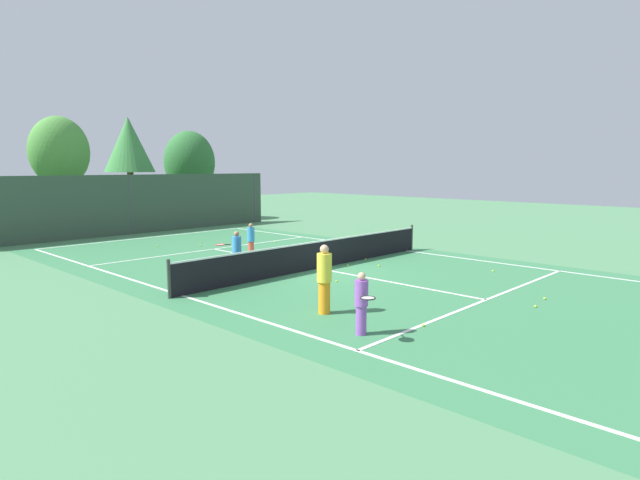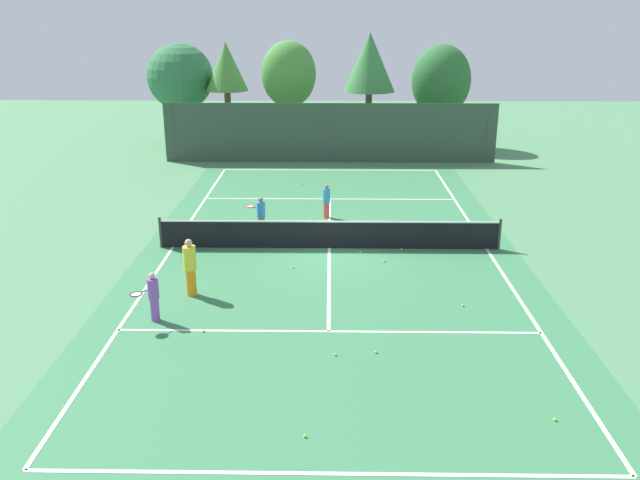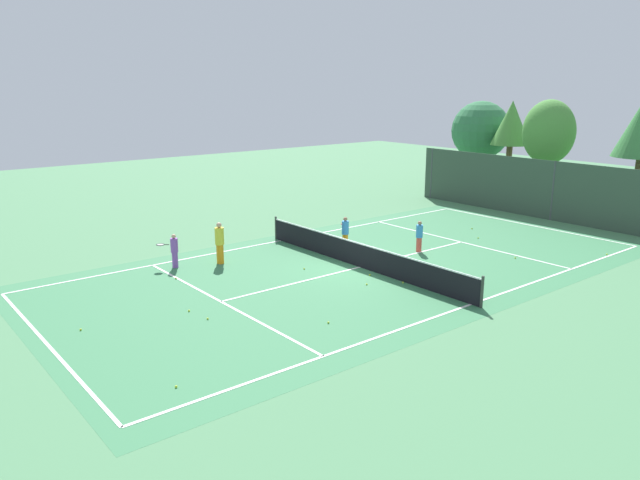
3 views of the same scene
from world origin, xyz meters
name	(u,v)px [view 2 (image 2 of 3)]	position (x,y,z in m)	size (l,w,h in m)	color
ground_plane	(329,248)	(0.00, 0.00, 0.00)	(80.00, 80.00, 0.00)	#4C8456
court_surface	(329,248)	(0.00, 0.00, 0.00)	(13.00, 25.00, 0.01)	#387A4C
tennis_net	(329,234)	(0.00, 0.00, 0.51)	(11.90, 0.10, 1.10)	#333833
perimeter_fence	(330,133)	(0.00, 14.00, 1.60)	(18.00, 0.12, 3.20)	#384C3D
tree_0	(441,81)	(6.57, 18.54, 3.91)	(3.51, 3.19, 6.04)	brown
tree_1	(226,68)	(-6.25, 19.01, 4.62)	(2.56, 2.56, 6.12)	brown
tree_2	(289,75)	(-2.39, 17.07, 4.40)	(3.13, 2.62, 6.31)	brown
tree_3	(370,63)	(2.31, 18.59, 4.94)	(3.06, 3.06, 6.69)	brown
tree_4	(180,77)	(-9.25, 19.84, 3.99)	(4.04, 4.04, 6.03)	brown
player_0	(326,201)	(-0.13, 3.62, 0.70)	(0.29, 0.29, 1.37)	#E54C3F
player_1	(190,267)	(-4.02, -4.10, 0.88)	(0.37, 0.37, 1.73)	orange
player_2	(153,296)	(-4.67, -5.82, 0.72)	(0.71, 0.81, 1.38)	purple
player_3	(261,215)	(-2.53, 1.41, 0.75)	(0.83, 0.72, 1.46)	orange
tennis_ball_0	(361,252)	(1.07, -0.47, 0.03)	(0.07, 0.07, 0.07)	#CCE533
tennis_ball_1	(332,192)	(0.08, 7.57, 0.03)	(0.07, 0.07, 0.07)	#CCE533
tennis_ball_2	(376,352)	(1.16, -7.53, 0.03)	(0.07, 0.07, 0.07)	#CCE533
tennis_ball_3	(302,184)	(-1.33, 8.94, 0.03)	(0.07, 0.07, 0.07)	#CCE533
tennis_ball_4	(384,261)	(1.82, -1.33, 0.03)	(0.07, 0.07, 0.07)	#CCE533
tennis_ball_5	(403,201)	(3.20, 5.97, 0.03)	(0.07, 0.07, 0.07)	#CCE533
tennis_ball_6	(203,331)	(-3.25, -6.47, 0.03)	(0.07, 0.07, 0.07)	#CCE533
tennis_ball_7	(463,305)	(3.78, -4.79, 0.03)	(0.07, 0.07, 0.07)	#CCE533
tennis_ball_8	(402,249)	(2.52, -0.15, 0.03)	(0.07, 0.07, 0.07)	#CCE533
tennis_ball_9	(440,182)	(5.36, 9.54, 0.03)	(0.07, 0.07, 0.07)	#CCE533
tennis_ball_10	(555,420)	(4.61, -10.29, 0.03)	(0.07, 0.07, 0.07)	#CCE533
tennis_ball_11	(293,267)	(-1.16, -1.95, 0.03)	(0.07, 0.07, 0.07)	#CCE533
tennis_ball_12	(335,355)	(0.16, -7.67, 0.03)	(0.07, 0.07, 0.07)	#CCE533
tennis_ball_13	(305,436)	(-0.45, -10.93, 0.03)	(0.07, 0.07, 0.07)	#CCE533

